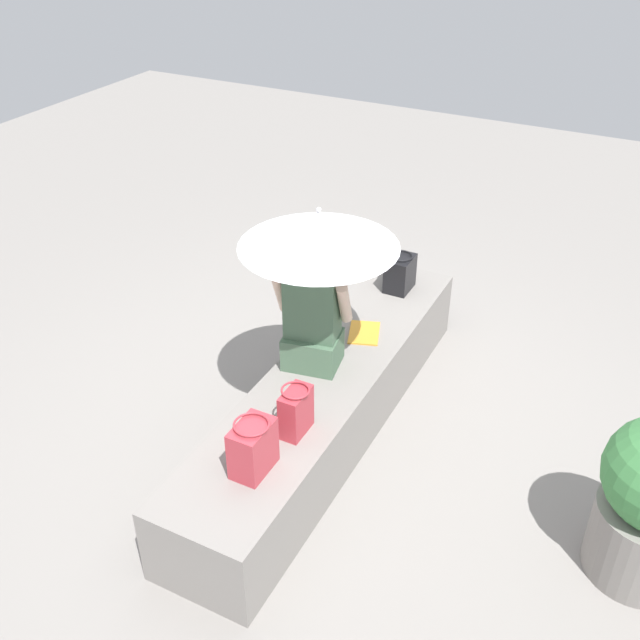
# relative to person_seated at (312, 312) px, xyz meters

# --- Properties ---
(ground_plane) EXTENTS (14.00, 14.00, 0.00)m
(ground_plane) POSITION_rel_person_seated_xyz_m (0.02, 0.11, -0.88)
(ground_plane) COLOR gray
(stone_bench) EXTENTS (3.01, 0.64, 0.49)m
(stone_bench) POSITION_rel_person_seated_xyz_m (0.02, 0.11, -0.63)
(stone_bench) COLOR gray
(stone_bench) RESTS_ON ground
(person_seated) EXTENTS (0.34, 0.50, 0.90)m
(person_seated) POSITION_rel_person_seated_xyz_m (0.00, 0.00, 0.00)
(person_seated) COLOR #47664C
(person_seated) RESTS_ON stone_bench
(parasol) EXTENTS (0.95, 0.95, 1.07)m
(parasol) POSITION_rel_person_seated_xyz_m (-0.03, 0.03, 0.55)
(parasol) COLOR #B7B7BC
(parasol) RESTS_ON stone_bench
(handbag_black) EXTENTS (0.25, 0.19, 0.31)m
(handbag_black) POSITION_rel_person_seated_xyz_m (0.98, 0.17, -0.24)
(handbag_black) COLOR #B2333D
(handbag_black) RESTS_ON stone_bench
(tote_bag_canvas) EXTENTS (0.23, 0.18, 0.28)m
(tote_bag_canvas) POSITION_rel_person_seated_xyz_m (-1.13, 0.13, -0.25)
(tote_bag_canvas) COLOR black
(tote_bag_canvas) RESTS_ON stone_bench
(shoulder_bag_spare) EXTENTS (0.21, 0.16, 0.30)m
(shoulder_bag_spare) POSITION_rel_person_seated_xyz_m (0.62, 0.22, -0.24)
(shoulder_bag_spare) COLOR #B2333D
(shoulder_bag_spare) RESTS_ON stone_bench
(magazine) EXTENTS (0.33, 0.28, 0.01)m
(magazine) POSITION_rel_person_seated_xyz_m (-0.46, 0.15, -0.38)
(magazine) COLOR gold
(magazine) RESTS_ON stone_bench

